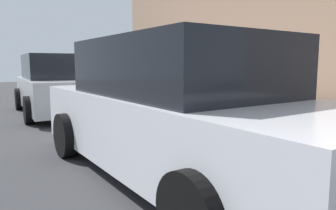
{
  "coord_description": "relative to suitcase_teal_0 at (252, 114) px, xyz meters",
  "views": [
    {
      "loc": [
        -7.12,
        3.86,
        1.34
      ],
      "look_at": [
        -1.6,
        0.33,
        0.5
      ],
      "focal_mm": 34.0,
      "sensor_mm": 36.0,
      "label": 1
    }
  ],
  "objects": [
    {
      "name": "ground_plane",
      "position": [
        3.06,
        0.6,
        -0.42
      ],
      "size": [
        40.0,
        40.0,
        0.0
      ],
      "primitive_type": "plane",
      "color": "#333335"
    },
    {
      "name": "sidewalk_curb",
      "position": [
        3.06,
        -1.9,
        -0.35
      ],
      "size": [
        18.0,
        5.0,
        0.14
      ],
      "primitive_type": "cube",
      "color": "#ADA89E",
      "rests_on": "ground_plane"
    },
    {
      "name": "suitcase_teal_0",
      "position": [
        0.0,
        0.0,
        0.0
      ],
      "size": [
        0.5,
        0.22,
        0.62
      ],
      "color": "#0F606B",
      "rests_on": "sidewalk_curb"
    },
    {
      "name": "suitcase_olive_1",
      "position": [
        0.62,
        0.12,
        0.11
      ],
      "size": [
        0.49,
        0.26,
        1.01
      ],
      "color": "#59601E",
      "rests_on": "sidewalk_curb"
    },
    {
      "name": "suitcase_navy_2",
      "position": [
        1.21,
        0.07,
        0.07
      ],
      "size": [
        0.48,
        0.28,
        0.99
      ],
      "color": "navy",
      "rests_on": "sidewalk_curb"
    },
    {
      "name": "suitcase_black_3",
      "position": [
        1.82,
        0.03,
        0.08
      ],
      "size": [
        0.5,
        0.26,
        1.05
      ],
      "color": "black",
      "rests_on": "sidewalk_curb"
    },
    {
      "name": "suitcase_maroon_4",
      "position": [
        2.4,
        0.12,
        0.1
      ],
      "size": [
        0.43,
        0.25,
        0.83
      ],
      "color": "maroon",
      "rests_on": "sidewalk_curb"
    },
    {
      "name": "suitcase_silver_5",
      "position": [
        2.93,
        0.06,
        -0.01
      ],
      "size": [
        0.4,
        0.21,
        0.61
      ],
      "color": "#9EA0A8",
      "rests_on": "sidewalk_curb"
    },
    {
      "name": "suitcase_red_6",
      "position": [
        3.47,
        0.08,
        0.07
      ],
      "size": [
        0.44,
        0.27,
        0.91
      ],
      "color": "red",
      "rests_on": "sidewalk_curb"
    },
    {
      "name": "fire_hydrant",
      "position": [
        4.3,
        0.06,
        0.1
      ],
      "size": [
        0.39,
        0.21,
        0.74
      ],
      "color": "#99999E",
      "rests_on": "sidewalk_curb"
    },
    {
      "name": "bollard_post",
      "position": [
        4.99,
        0.21,
        0.11
      ],
      "size": [
        0.12,
        0.12,
        0.79
      ],
      "primitive_type": "cylinder",
      "color": "brown",
      "rests_on": "sidewalk_curb"
    },
    {
      "name": "parking_meter",
      "position": [
        -0.98,
        -0.19,
        0.54
      ],
      "size": [
        0.12,
        0.09,
        1.27
      ],
      "color": "slate",
      "rests_on": "sidewalk_curb"
    },
    {
      "name": "parked_car_white_0",
      "position": [
        -0.91,
        2.3,
        0.34
      ],
      "size": [
        4.83,
        2.15,
        1.64
      ],
      "color": "silver",
      "rests_on": "ground_plane"
    },
    {
      "name": "parked_car_silver_1",
      "position": [
        4.86,
        2.3,
        0.33
      ],
      "size": [
        4.32,
        2.19,
        1.6
      ],
      "color": "#B2B5BA",
      "rests_on": "ground_plane"
    }
  ]
}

